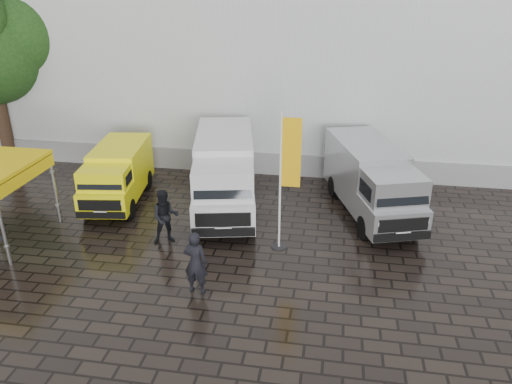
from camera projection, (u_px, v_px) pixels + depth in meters
ground at (267, 269)px, 15.50m from camera, size 120.00×120.00×0.00m
exhibition_hall at (347, 22)px, 27.24m from camera, size 44.00×16.00×12.00m
hall_plinth at (338, 168)px, 22.18m from camera, size 44.00×0.15×1.00m
van_yellow at (118, 176)px, 19.68m from camera, size 2.44×4.89×2.16m
van_white at (225, 175)px, 19.01m from camera, size 3.39×6.70×2.77m
van_silver at (371, 182)px, 18.61m from camera, size 3.69×6.24×2.56m
flagpole at (286, 176)px, 15.66m from camera, size 0.88×0.50×4.66m
wheelie_bin at (388, 173)px, 21.45m from camera, size 0.76×0.76×1.08m
person_front at (196, 263)px, 14.02m from camera, size 0.74×0.52×1.92m
person_tent at (165, 217)px, 16.70m from camera, size 1.11×0.99×1.89m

